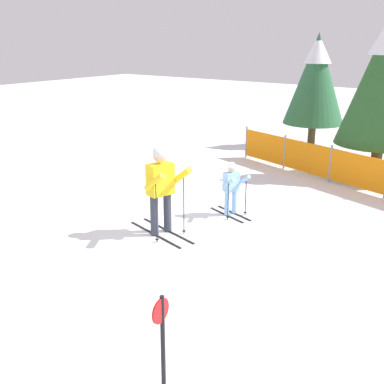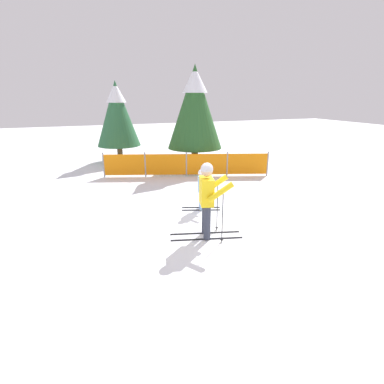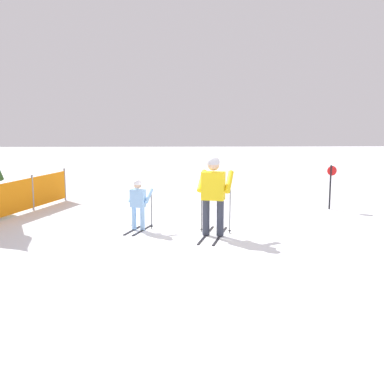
# 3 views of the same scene
# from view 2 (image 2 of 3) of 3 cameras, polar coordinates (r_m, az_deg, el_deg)

# --- Properties ---
(ground_plane) EXTENTS (60.00, 60.00, 0.00)m
(ground_plane) POSITION_cam_2_polar(r_m,az_deg,el_deg) (7.46, 3.90, -7.76)
(ground_plane) COLOR white
(skier_adult) EXTENTS (1.74, 0.90, 1.80)m
(skier_adult) POSITION_cam_2_polar(r_m,az_deg,el_deg) (6.87, 3.02, -0.31)
(skier_adult) COLOR black
(skier_adult) RESTS_ON ground_plane
(skier_child) EXTENTS (1.16, 0.67, 1.21)m
(skier_child) POSITION_cam_2_polar(r_m,az_deg,el_deg) (8.71, 1.90, 1.12)
(skier_child) COLOR black
(skier_child) RESTS_ON ground_plane
(safety_fence) EXTENTS (6.51, 2.19, 1.03)m
(safety_fence) POSITION_cam_2_polar(r_m,az_deg,el_deg) (12.42, -1.07, 5.29)
(safety_fence) COLOR gray
(safety_fence) RESTS_ON ground_plane
(conifer_far) EXTENTS (2.11, 2.11, 3.93)m
(conifer_far) POSITION_cam_2_polar(r_m,az_deg,el_deg) (15.50, -14.08, 14.44)
(conifer_far) COLOR #4C3823
(conifer_far) RESTS_ON ground_plane
(conifer_near) EXTENTS (2.43, 2.43, 4.51)m
(conifer_near) POSITION_cam_2_polar(r_m,az_deg,el_deg) (13.61, 0.55, 16.06)
(conifer_near) COLOR #4C3823
(conifer_near) RESTS_ON ground_plane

